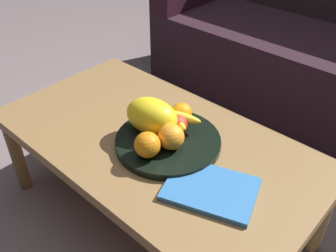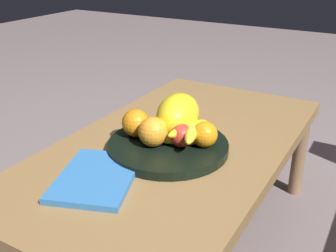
{
  "view_description": "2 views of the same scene",
  "coord_description": "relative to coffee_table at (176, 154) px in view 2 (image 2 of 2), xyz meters",
  "views": [
    {
      "loc": [
        0.69,
        -0.69,
        1.15
      ],
      "look_at": [
        0.06,
        0.01,
        0.46
      ],
      "focal_mm": 39.97,
      "sensor_mm": 36.0,
      "label": 1
    },
    {
      "loc": [
        0.94,
        0.52,
        0.91
      ],
      "look_at": [
        0.06,
        0.01,
        0.46
      ],
      "focal_mm": 43.24,
      "sensor_mm": 36.0,
      "label": 2
    }
  ],
  "objects": [
    {
      "name": "banana_bunch",
      "position": [
        0.04,
        0.06,
        0.1
      ],
      "size": [
        0.17,
        0.15,
        0.06
      ],
      "color": "yellow",
      "rests_on": "fruit_bowl"
    },
    {
      "name": "melon_large_front",
      "position": [
        -0.01,
        -0.0,
        0.13
      ],
      "size": [
        0.2,
        0.15,
        0.12
      ],
      "primitive_type": "ellipsoid",
      "rotation": [
        0.0,
        0.0,
        0.2
      ],
      "color": "yellow",
      "rests_on": "fruit_bowl"
    },
    {
      "name": "ground_plane",
      "position": [
        0.0,
        0.0,
        -0.34
      ],
      "size": [
        8.0,
        8.0,
        0.0
      ],
      "primitive_type": "plane",
      "color": "slate"
    },
    {
      "name": "orange_right",
      "position": [
        0.09,
        -0.02,
        0.11
      ],
      "size": [
        0.08,
        0.08,
        0.08
      ],
      "primitive_type": "sphere",
      "color": "orange",
      "rests_on": "fruit_bowl"
    },
    {
      "name": "orange_left",
      "position": [
        0.07,
        -0.1,
        0.11
      ],
      "size": [
        0.08,
        0.08,
        0.08
      ],
      "primitive_type": "sphere",
      "color": "orange",
      "rests_on": "fruit_bowl"
    },
    {
      "name": "coffee_table",
      "position": [
        0.0,
        0.0,
        0.0
      ],
      "size": [
        1.11,
        0.61,
        0.38
      ],
      "color": "olive",
      "rests_on": "ground_plane"
    },
    {
      "name": "magazine",
      "position": [
        0.28,
        -0.07,
        0.05
      ],
      "size": [
        0.3,
        0.25,
        0.02
      ],
      "primitive_type": "cube",
      "rotation": [
        0.0,
        0.0,
        0.34
      ],
      "color": "#3374BC",
      "rests_on": "coffee_table"
    },
    {
      "name": "orange_front",
      "position": [
        0.03,
        0.1,
        0.1
      ],
      "size": [
        0.07,
        0.07,
        0.07
      ],
      "primitive_type": "sphere",
      "color": "orange",
      "rests_on": "fruit_bowl"
    },
    {
      "name": "apple_front",
      "position": [
        0.06,
        0.05,
        0.1
      ],
      "size": [
        0.07,
        0.07,
        0.07
      ],
      "primitive_type": "sphere",
      "color": "red",
      "rests_on": "fruit_bowl"
    },
    {
      "name": "fruit_bowl",
      "position": [
        0.06,
        0.01,
        0.05
      ],
      "size": [
        0.34,
        0.34,
        0.03
      ],
      "primitive_type": "cylinder",
      "color": "black",
      "rests_on": "coffee_table"
    }
  ]
}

